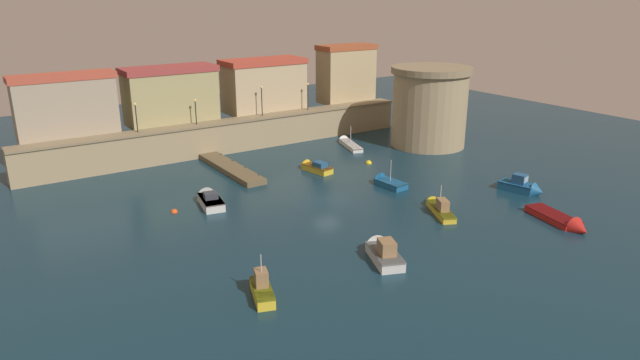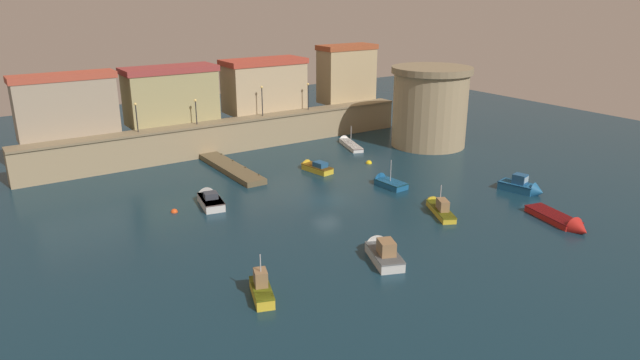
% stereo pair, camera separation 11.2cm
% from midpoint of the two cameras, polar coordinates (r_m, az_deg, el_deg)
% --- Properties ---
extents(ground_plane, '(120.57, 120.57, 0.00)m').
position_cam_midpoint_polar(ground_plane, '(55.13, 0.60, -2.01)').
color(ground_plane, '#112D3D').
extents(quay_wall, '(50.17, 2.67, 3.96)m').
position_cam_midpoint_polar(quay_wall, '(72.35, -8.94, 4.43)').
color(quay_wall, '#9E8966').
rests_on(quay_wall, ground).
extents(old_town_backdrop, '(47.80, 5.08, 8.17)m').
position_cam_midpoint_polar(old_town_backdrop, '(74.64, -9.49, 9.03)').
color(old_town_backdrop, tan).
rests_on(old_town_backdrop, ground).
extents(fortress_tower, '(10.19, 10.19, 10.14)m').
position_cam_midpoint_polar(fortress_tower, '(74.83, 10.86, 7.25)').
color(fortress_tower, '#9E8966').
rests_on(fortress_tower, ground).
extents(pier_dock, '(2.30, 12.84, 0.70)m').
position_cam_midpoint_polar(pier_dock, '(64.66, -8.96, 1.17)').
color(pier_dock, brown).
rests_on(pier_dock, ground).
extents(quay_lamp_0, '(0.32, 0.32, 3.35)m').
position_cam_midpoint_polar(quay_lamp_0, '(67.62, -17.98, 6.42)').
color(quay_lamp_0, black).
rests_on(quay_lamp_0, quay_wall).
extents(quay_lamp_1, '(0.32, 0.32, 3.06)m').
position_cam_midpoint_polar(quay_lamp_1, '(69.82, -12.39, 7.10)').
color(quay_lamp_1, black).
rests_on(quay_lamp_1, quay_wall).
extents(quay_lamp_2, '(0.32, 0.32, 3.83)m').
position_cam_midpoint_polar(quay_lamp_2, '(73.36, -5.90, 8.33)').
color(quay_lamp_2, black).
rests_on(quay_lamp_2, quay_wall).
extents(quay_lamp_3, '(0.32, 0.32, 3.60)m').
position_cam_midpoint_polar(quay_lamp_3, '(76.80, -1.28, 8.77)').
color(quay_lamp_3, black).
rests_on(quay_lamp_3, quay_wall).
extents(moored_boat_0, '(2.49, 4.49, 3.25)m').
position_cam_midpoint_polar(moored_boat_0, '(38.72, -5.99, -10.54)').
color(moored_boat_0, gold).
rests_on(moored_boat_0, ground).
extents(moored_boat_1, '(2.21, 4.88, 1.58)m').
position_cam_midpoint_polar(moored_boat_1, '(63.97, -0.70, 1.33)').
color(moored_boat_1, gold).
rests_on(moored_boat_1, ground).
extents(moored_boat_2, '(1.97, 4.36, 3.37)m').
position_cam_midpoint_polar(moored_boat_2, '(59.60, 6.53, -0.19)').
color(moored_boat_2, '#195689').
rests_on(moored_boat_2, ground).
extents(moored_boat_3, '(3.82, 6.12, 2.96)m').
position_cam_midpoint_polar(moored_boat_3, '(53.36, 11.68, -2.63)').
color(moored_boat_3, gold).
rests_on(moored_boat_3, ground).
extents(moored_boat_4, '(2.64, 5.34, 1.81)m').
position_cam_midpoint_polar(moored_boat_4, '(55.09, -11.08, -1.86)').
color(moored_boat_4, silver).
rests_on(moored_boat_4, ground).
extents(moored_boat_5, '(3.59, 5.58, 2.32)m').
position_cam_midpoint_polar(moored_boat_5, '(43.71, 6.13, -7.03)').
color(moored_boat_5, silver).
rests_on(moored_boat_5, ground).
extents(moored_boat_6, '(3.19, 6.74, 1.78)m').
position_cam_midpoint_polar(moored_boat_6, '(53.62, 23.15, -3.85)').
color(moored_boat_6, red).
rests_on(moored_boat_6, ground).
extents(moored_boat_7, '(2.74, 4.69, 2.19)m').
position_cam_midpoint_polar(moored_boat_7, '(60.58, 19.61, -0.64)').
color(moored_boat_7, '#195689').
rests_on(moored_boat_7, ground).
extents(moored_boat_8, '(3.40, 7.29, 3.18)m').
position_cam_midpoint_polar(moored_boat_8, '(74.75, 2.74, 3.73)').
color(moored_boat_8, white).
rests_on(moored_boat_8, ground).
extents(mooring_buoy_0, '(0.72, 0.72, 0.72)m').
position_cam_midpoint_polar(mooring_buoy_0, '(66.97, 4.84, 1.67)').
color(mooring_buoy_0, yellow).
rests_on(mooring_buoy_0, ground).
extents(mooring_buoy_1, '(0.67, 0.67, 0.67)m').
position_cam_midpoint_polar(mooring_buoy_1, '(41.38, -6.09, -9.44)').
color(mooring_buoy_1, yellow).
rests_on(mooring_buoy_1, ground).
extents(mooring_buoy_2, '(0.63, 0.63, 0.63)m').
position_cam_midpoint_polar(mooring_buoy_2, '(53.82, -14.41, -3.14)').
color(mooring_buoy_2, '#EA4C19').
rests_on(mooring_buoy_2, ground).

